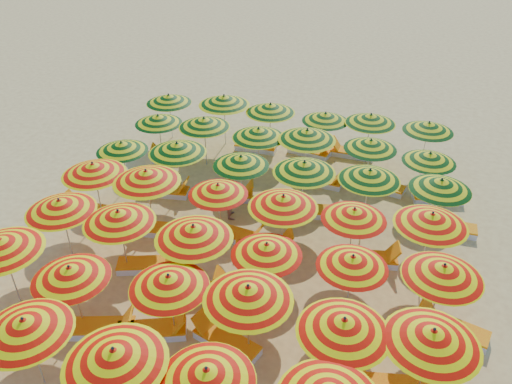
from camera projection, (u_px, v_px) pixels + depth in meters
ground at (252, 244)px, 15.52m from camera, size 120.00×120.00×0.00m
umbrella_1 at (25, 326)px, 10.31m from camera, size 2.60×2.60×2.09m
umbrella_2 at (114, 356)px, 9.55m from camera, size 2.43×2.43×2.19m
umbrella_3 at (207, 375)px, 9.37m from camera, size 2.51×2.51×2.02m
umbrella_6 at (1, 245)px, 12.42m from camera, size 2.62×2.62×2.18m
umbrella_7 at (70, 273)px, 11.80m from camera, size 2.41×2.41×1.99m
umbrella_8 at (169, 281)px, 11.52m from camera, size 2.44×2.44×2.01m
umbrella_9 at (248, 293)px, 11.01m from camera, size 2.73×2.73×2.18m
umbrella_10 at (344, 326)px, 10.28m from camera, size 2.29×2.29×2.12m
umbrella_11 at (433, 337)px, 10.02m from camera, size 2.46×2.46×2.14m
umbrella_12 at (60, 205)px, 14.00m from camera, size 2.13×2.13×2.11m
umbrella_13 at (119, 217)px, 13.53m from camera, size 2.50×2.50×2.11m
umbrella_14 at (194, 232)px, 12.85m from camera, size 2.26×2.26×2.19m
umbrella_15 at (267, 249)px, 12.60m from camera, size 2.08×2.08×1.95m
umbrella_16 at (353, 261)px, 12.26m from camera, size 2.35×2.35×1.91m
umbrella_17 at (443, 271)px, 11.77m from camera, size 1.96×1.96×2.06m
umbrella_18 at (93, 169)px, 15.66m from camera, size 2.44×2.44×2.14m
umbrella_19 at (146, 176)px, 15.16m from camera, size 2.75×2.75×2.22m
umbrella_20 at (218, 189)px, 15.00m from camera, size 2.00×2.00×1.93m
umbrella_21 at (283, 202)px, 14.11m from camera, size 2.42×2.42×2.14m
umbrella_22 at (354, 214)px, 13.89m from camera, size 2.03×2.03×1.95m
umbrella_23 at (432, 219)px, 13.41m from camera, size 2.40×2.40×2.13m
umbrella_24 at (122, 147)px, 17.38m from camera, size 2.11×2.11×1.91m
umbrella_25 at (177, 148)px, 16.92m from camera, size 2.15×2.15×2.11m
umbrella_26 at (241, 161)px, 16.37m from camera, size 2.33×2.33×1.99m
umbrella_27 at (304, 167)px, 15.76m from camera, size 2.37×2.37×2.14m
umbrella_28 at (370, 175)px, 15.48m from camera, size 2.31×2.31×2.07m
umbrella_29 at (441, 185)px, 15.12m from camera, size 1.93×1.93×2.00m
umbrella_30 at (158, 119)px, 19.24m from camera, size 2.29×2.29×1.93m
umbrella_31 at (204, 122)px, 18.72m from camera, size 2.26×2.26×2.07m
umbrella_32 at (259, 133)px, 18.00m from camera, size 2.13×2.13×2.05m
umbrella_33 at (307, 135)px, 17.61m from camera, size 2.66×2.66×2.19m
umbrella_34 at (371, 144)px, 17.41m from camera, size 2.29×2.29×1.97m
umbrella_35 at (430, 157)px, 16.73m from camera, size 2.28×2.28×1.90m
umbrella_36 at (169, 99)px, 20.80m from camera, size 2.15×2.15×2.01m
umbrella_37 at (224, 100)px, 20.19m from camera, size 2.70×2.70×2.22m
umbrella_38 at (270, 108)px, 19.77m from camera, size 2.24×2.24×2.10m
umbrella_39 at (325, 117)px, 19.43m from camera, size 2.40×2.40×1.93m
umbrella_40 at (371, 119)px, 19.01m from camera, size 1.95×1.95×2.06m
umbrella_41 at (429, 127)px, 18.56m from camera, size 2.43×2.43×1.99m
lounger_2 at (102, 328)px, 12.46m from camera, size 1.83×1.07×0.69m
lounger_3 at (154, 330)px, 12.39m from camera, size 1.83×1.16×0.69m
lounger_4 at (225, 341)px, 12.11m from camera, size 1.83×1.12×0.69m
lounger_6 at (149, 264)px, 14.46m from camera, size 1.83×1.10×0.69m
lounger_7 at (216, 291)px, 13.55m from camera, size 1.82×1.21×0.69m
lounger_8 at (245, 289)px, 13.62m from camera, size 1.80×0.84×0.69m
lounger_9 at (451, 328)px, 12.46m from camera, size 1.83×1.05×0.69m
lounger_10 at (88, 210)px, 16.82m from camera, size 1.74×0.61×0.69m
lounger_11 at (165, 230)px, 15.86m from camera, size 1.79×0.77×0.69m
lounger_12 at (237, 235)px, 15.62m from camera, size 1.80×0.84×0.69m
lounger_13 at (265, 247)px, 15.16m from camera, size 1.83×1.13×0.69m
lounger_14 at (369, 259)px, 14.68m from camera, size 1.81×0.88×0.69m
lounger_15 at (166, 191)px, 17.80m from camera, size 1.79×0.78×0.69m
lounger_16 at (230, 196)px, 17.54m from camera, size 1.83×1.05×0.69m
lounger_17 at (317, 211)px, 16.73m from camera, size 1.81×0.88×0.69m
lounger_18 at (447, 227)px, 15.99m from camera, size 1.74×0.61×0.69m
lounger_19 at (173, 157)px, 19.92m from camera, size 1.83×1.07×0.69m
lounger_20 at (320, 180)px, 18.41m from camera, size 1.79×0.80×0.69m
lounger_21 at (379, 185)px, 18.11m from camera, size 1.82×1.00×0.69m
lounger_22 at (436, 197)px, 17.44m from camera, size 1.82×0.94×0.69m
lounger_23 at (257, 147)px, 20.65m from camera, size 1.74×0.60×0.69m
lounger_24 at (310, 151)px, 20.33m from camera, size 1.82×0.94×0.69m
lounger_25 at (351, 153)px, 20.22m from camera, size 1.76×0.66×0.69m
beachgoer_b at (232, 200)px, 16.45m from camera, size 0.64×0.73×1.27m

